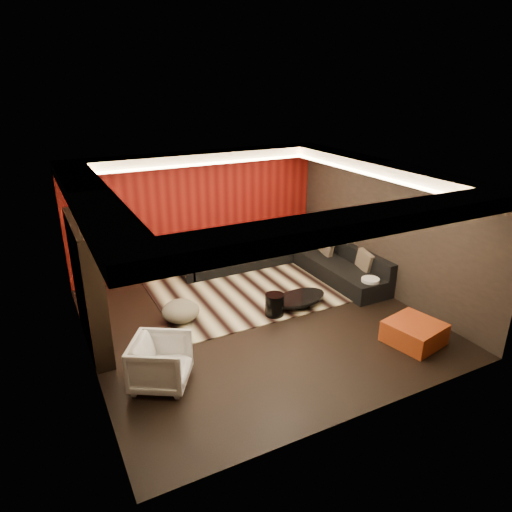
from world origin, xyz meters
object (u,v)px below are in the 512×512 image
drum_stool (275,305)px  sectional_sofa (285,259)px  orange_ottoman (414,333)px  coffee_table (300,301)px  armchair (161,362)px  white_side_table (370,289)px

drum_stool → sectional_sofa: 2.30m
sectional_sofa → orange_ottoman: bearing=-84.7°
coffee_table → drum_stool: 0.67m
coffee_table → drum_stool: drum_stool is taller
coffee_table → armchair: size_ratio=1.38×
coffee_table → sectional_sofa: sectional_sofa is taller
white_side_table → armchair: 4.72m
sectional_sofa → coffee_table: bearing=-111.4°
drum_stool → white_side_table: (2.11, -0.27, -0.00)m
drum_stool → orange_ottoman: (1.69, -1.94, -0.05)m
orange_ottoman → armchair: bearing=168.6°
orange_ottoman → sectional_sofa: (-0.35, 3.81, 0.07)m
white_side_table → sectional_sofa: 2.28m
drum_stool → sectional_sofa: (1.34, 1.87, 0.03)m
sectional_sofa → white_side_table: bearing=-70.3°
coffee_table → drum_stool: bearing=-170.8°
white_side_table → drum_stool: bearing=172.6°
orange_ottoman → coffee_table: bearing=117.0°
armchair → sectional_sofa: bearing=-21.6°
coffee_table → armchair: 3.42m
armchair → sectional_sofa: 4.88m
coffee_table → drum_stool: (-0.65, -0.10, 0.12)m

